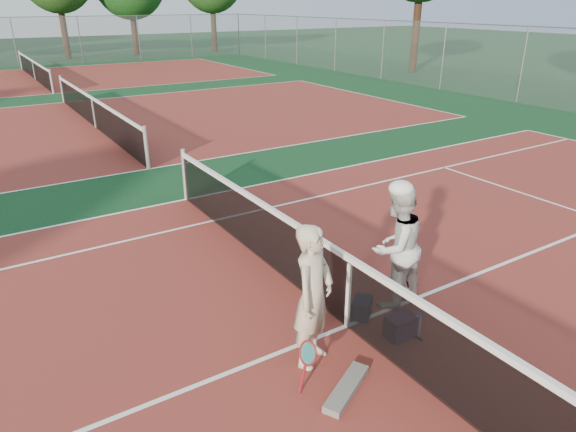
{
  "coord_description": "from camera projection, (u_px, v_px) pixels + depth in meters",
  "views": [
    {
      "loc": [
        -3.65,
        -4.33,
        3.91
      ],
      "look_at": [
        0.0,
        1.43,
        1.05
      ],
      "focal_mm": 32.0,
      "sensor_mm": 36.0,
      "label": 1
    }
  ],
  "objects": [
    {
      "name": "racket_black_held",
      "position": [
        403.0,
        278.0,
        7.3
      ],
      "size": [
        0.38,
        0.35,
        0.54
      ],
      "primitive_type": null,
      "rotation": [
        0.0,
        0.0,
        3.45
      ],
      "color": "black",
      "rests_on": "ground"
    },
    {
      "name": "net_main",
      "position": [
        349.0,
        292.0,
        6.48
      ],
      "size": [
        0.1,
        10.98,
        1.02
      ],
      "primitive_type": null,
      "color": "black",
      "rests_on": "ground"
    },
    {
      "name": "court_far_a",
      "position": [
        96.0,
        127.0,
        17.2
      ],
      "size": [
        23.77,
        10.97,
        0.01
      ],
      "primitive_type": "cube",
      "color": "maroon",
      "rests_on": "ground"
    },
    {
      "name": "water_bottle",
      "position": [
        418.0,
        325.0,
        6.44
      ],
      "size": [
        0.09,
        0.09,
        0.3
      ],
      "primitive_type": "cylinder",
      "color": "silver",
      "rests_on": "ground"
    },
    {
      "name": "fence_back",
      "position": [
        15.0,
        42.0,
        32.6
      ],
      "size": [
        32.0,
        0.06,
        3.0
      ],
      "primitive_type": null,
      "color": "slate",
      "rests_on": "ground"
    },
    {
      "name": "sports_bag_purple",
      "position": [
        400.0,
        327.0,
        6.42
      ],
      "size": [
        0.37,
        0.26,
        0.3
      ],
      "primitive_type": "cube",
      "rotation": [
        0.0,
        0.0,
        -0.04
      ],
      "color": "#28102B",
      "rests_on": "ground"
    },
    {
      "name": "player_b",
      "position": [
        396.0,
        247.0,
        6.88
      ],
      "size": [
        0.91,
        0.75,
        1.74
      ],
      "primitive_type": "imported",
      "rotation": [
        0.0,
        0.0,
        3.25
      ],
      "color": "silver",
      "rests_on": "ground"
    },
    {
      "name": "net_far_a",
      "position": [
        94.0,
        112.0,
        17.0
      ],
      "size": [
        0.1,
        10.98,
        1.02
      ],
      "primitive_type": null,
      "color": "black",
      "rests_on": "ground"
    },
    {
      "name": "court_main",
      "position": [
        347.0,
        326.0,
        6.68
      ],
      "size": [
        23.77,
        10.97,
        0.01
      ],
      "primitive_type": "cube",
      "color": "maroon",
      "rests_on": "ground"
    },
    {
      "name": "net_far_b",
      "position": [
        34.0,
        70.0,
        27.53
      ],
      "size": [
        0.1,
        10.98,
        1.02
      ],
      "primitive_type": null,
      "color": "black",
      "rests_on": "ground"
    },
    {
      "name": "fence_right",
      "position": [
        572.0,
        71.0,
        19.25
      ],
      "size": [
        0.06,
        54.5,
        3.0
      ],
      "primitive_type": null,
      "rotation": [
        0.0,
        0.0,
        1.57
      ],
      "color": "slate",
      "rests_on": "ground"
    },
    {
      "name": "racket_red",
      "position": [
        308.0,
        366.0,
        5.51
      ],
      "size": [
        0.24,
        0.3,
        0.59
      ],
      "primitive_type": null,
      "rotation": [
        0.0,
        0.0,
        0.22
      ],
      "color": "maroon",
      "rests_on": "ground"
    },
    {
      "name": "sports_bag_navy",
      "position": [
        362.0,
        308.0,
        6.85
      ],
      "size": [
        0.4,
        0.38,
        0.26
      ],
      "primitive_type": "cube",
      "rotation": [
        0.0,
        0.0,
        0.66
      ],
      "color": "black",
      "rests_on": "ground"
    },
    {
      "name": "court_far_b",
      "position": [
        36.0,
        80.0,
        27.72
      ],
      "size": [
        23.77,
        10.97,
        0.01
      ],
      "primitive_type": "cube",
      "color": "maroon",
      "rests_on": "ground"
    },
    {
      "name": "ground",
      "position": [
        347.0,
        326.0,
        6.68
      ],
      "size": [
        130.0,
        130.0,
        0.0
      ],
      "primitive_type": "plane",
      "color": "#0E3419",
      "rests_on": "ground"
    },
    {
      "name": "net_cover_canvas",
      "position": [
        347.0,
        388.0,
        5.54
      ],
      "size": [
        0.82,
        0.56,
        0.09
      ],
      "primitive_type": "cube",
      "rotation": [
        0.0,
        0.0,
        0.5
      ],
      "color": "#645F5A",
      "rests_on": "ground"
    },
    {
      "name": "player_a",
      "position": [
        313.0,
        296.0,
        5.73
      ],
      "size": [
        0.75,
        0.67,
        1.73
      ],
      "primitive_type": "imported",
      "rotation": [
        0.0,
        0.0,
        0.51
      ],
      "color": "#C6B499",
      "rests_on": "ground"
    },
    {
      "name": "racket_spare",
      "position": [
        394.0,
        323.0,
        6.72
      ],
      "size": [
        0.32,
        0.62,
        0.03
      ],
      "primitive_type": null,
      "rotation": [
        0.0,
        0.0,
        1.65
      ],
      "color": "black",
      "rests_on": "ground"
    }
  ]
}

